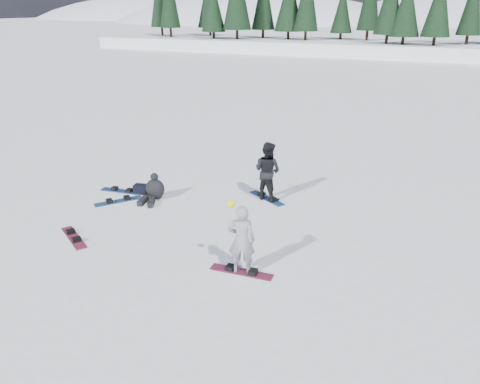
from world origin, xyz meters
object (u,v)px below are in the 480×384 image
snowboard_loose_b (74,238)px  snowboard_loose_c (122,191)px  seated_rider (154,190)px  gear_bag (141,189)px  snowboard_loose_a (118,201)px  snowboarder_woman (241,240)px  snowboarder_man (267,171)px

snowboard_loose_b → snowboard_loose_c: same height
seated_rider → gear_bag: (-0.70, 0.26, -0.19)m
seated_rider → snowboard_loose_a: size_ratio=0.75×
snowboarder_woman → snowboard_loose_a: size_ratio=1.22×
snowboarder_woman → snowboard_loose_a: (-5.28, 2.25, -0.84)m
snowboarder_woman → snowboarder_man: size_ratio=0.98×
seated_rider → gear_bag: size_ratio=2.49×
snowboard_loose_a → snowboard_loose_b: bearing=-131.6°
snowboarder_woman → snowboard_loose_c: (-5.72, 3.00, -0.84)m
seated_rider → snowboard_loose_c: 1.42m
snowboarder_man → snowboard_loose_b: (-3.68, -4.69, -0.92)m
snowboard_loose_b → snowboard_loose_c: (-0.94, 3.27, 0.00)m
snowboard_loose_c → seated_rider: bearing=-11.5°
snowboard_loose_a → snowboard_loose_b: 2.57m
snowboarder_man → gear_bag: size_ratio=4.17×
seated_rider → snowboard_loose_a: seated_rider is taller
seated_rider → snowboarder_man: bearing=5.4°
snowboarder_man → snowboard_loose_b: snowboarder_man is taller
snowboarder_woman → gear_bag: size_ratio=4.07×
snowboarder_woman → snowboard_loose_a: bearing=-42.5°
snowboarder_woman → seated_rider: snowboarder_woman is taller
snowboarder_woman → snowboarder_man: 4.56m
seated_rider → snowboard_loose_b: size_ratio=0.75×
snowboarder_man → snowboard_loose_c: snowboarder_man is taller
seated_rider → snowboard_loose_b: 3.20m
snowboard_loose_b → snowboarder_woman: bearing=35.1°
snowboard_loose_a → snowboard_loose_c: (-0.44, 0.75, 0.00)m
gear_bag → snowboard_loose_b: size_ratio=0.30×
snowboard_loose_b → seated_rider: bearing=114.0°
snowboard_loose_a → gear_bag: bearing=21.7°
seated_rider → snowboard_loose_a: bearing=-166.1°
snowboarder_man → snowboard_loose_b: 6.03m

